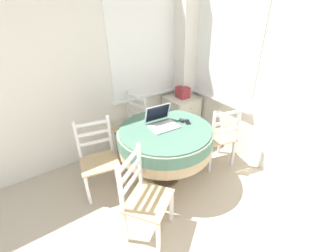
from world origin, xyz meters
TOP-DOWN VIEW (x-y plane):
  - corner_room_shell at (1.42, 1.97)m, footprint 4.65×4.91m
  - round_dining_table at (1.17, 1.97)m, footprint 1.16×1.16m
  - laptop at (1.18, 2.06)m, footprint 0.36×0.34m
  - computer_mouse at (1.44, 1.99)m, footprint 0.05×0.08m
  - cell_phone at (1.49, 1.94)m, footprint 0.11×0.14m
  - dining_chair_near_back_window at (1.13, 2.78)m, footprint 0.45×0.49m
  - dining_chair_near_right_window at (1.96, 1.80)m, footprint 0.51×0.49m
  - dining_chair_camera_near at (0.55, 1.46)m, footprint 0.57×0.56m
  - dining_chair_left_flank at (0.43, 2.31)m, footprint 0.50×0.47m
  - corner_cabinet at (2.10, 2.78)m, footprint 0.53×0.49m
  - storage_box at (2.09, 2.76)m, footprint 0.17×0.20m

SIDE VIEW (x-z plane):
  - corner_cabinet at x=2.10m, z-range 0.00..0.70m
  - dining_chair_near_back_window at x=1.13m, z-range -0.02..0.91m
  - dining_chair_near_right_window at x=1.96m, z-range -0.02..0.91m
  - dining_chair_camera_near at x=0.55m, z-range -0.02..0.91m
  - dining_chair_left_flank at x=0.43m, z-range -0.02..0.91m
  - round_dining_table at x=1.17m, z-range 0.25..1.02m
  - cell_phone at x=1.49m, z-range 0.77..0.78m
  - storage_box at x=2.09m, z-range 0.70..0.88m
  - computer_mouse at x=1.44m, z-range 0.77..0.81m
  - laptop at x=1.18m, z-range 0.70..0.94m
  - corner_room_shell at x=1.42m, z-range 0.00..2.55m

